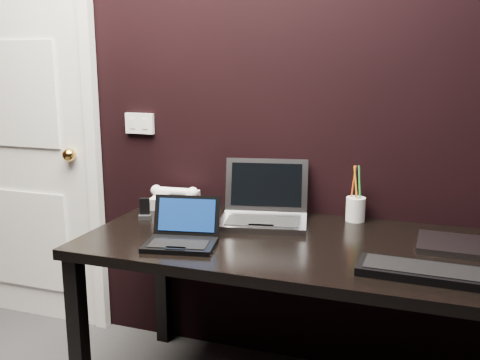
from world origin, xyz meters
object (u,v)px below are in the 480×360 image
(desk_phone, at_px, (175,199))
(pen_cup, at_px, (356,208))
(ext_keyboard, at_px, (433,273))
(door, at_px, (19,133))
(mobile_phone, at_px, (145,211))
(silver_laptop, at_px, (264,211))
(netbook, at_px, (182,236))
(closed_laptop, at_px, (465,246))
(desk, at_px, (303,260))

(desk_phone, relative_size, pen_cup, 0.98)
(ext_keyboard, xyz_separation_m, pen_cup, (-0.32, 0.55, 0.04))
(ext_keyboard, bearing_deg, door, 164.52)
(ext_keyboard, xyz_separation_m, mobile_phone, (-1.20, 0.28, 0.02))
(silver_laptop, height_order, ext_keyboard, silver_laptop)
(door, distance_m, netbook, 1.37)
(silver_laptop, relative_size, mobile_phone, 4.67)
(netbook, distance_m, pen_cup, 0.78)
(pen_cup, bearing_deg, desk_phone, -175.63)
(closed_laptop, xyz_separation_m, mobile_phone, (-1.31, -0.04, 0.02))
(netbook, relative_size, mobile_phone, 3.28)
(closed_laptop, height_order, pen_cup, pen_cup)
(desk, bearing_deg, ext_keyboard, -24.27)
(door, height_order, pen_cup, door)
(silver_laptop, distance_m, desk_phone, 0.47)
(door, relative_size, silver_laptop, 5.03)
(door, distance_m, desk, 1.73)
(desk_phone, bearing_deg, netbook, -61.10)
(pen_cup, bearing_deg, closed_laptop, -28.68)
(ext_keyboard, distance_m, pen_cup, 0.64)
(desk, distance_m, mobile_phone, 0.74)
(door, bearing_deg, desk, -12.82)
(door, bearing_deg, ext_keyboard, -15.48)
(door, distance_m, mobile_phone, 1.01)
(netbook, bearing_deg, desk, 23.77)
(closed_laptop, relative_size, desk_phone, 1.41)
(netbook, height_order, mobile_phone, netbook)
(silver_laptop, relative_size, closed_laptop, 1.26)
(mobile_phone, bearing_deg, silver_laptop, 13.27)
(door, height_order, closed_laptop, door)
(closed_laptop, bearing_deg, pen_cup, 151.32)
(netbook, xyz_separation_m, ext_keyboard, (0.89, -0.02, -0.02))
(desk, distance_m, pen_cup, 0.40)
(netbook, distance_m, closed_laptop, 1.05)
(mobile_phone, xyz_separation_m, pen_cup, (0.88, 0.27, 0.02))
(mobile_phone, relative_size, pen_cup, 0.37)
(closed_laptop, distance_m, mobile_phone, 1.31)
(ext_keyboard, xyz_separation_m, desk_phone, (-1.15, 0.49, 0.03))
(door, xyz_separation_m, pen_cup, (1.80, -0.03, -0.25))
(door, height_order, silver_laptop, door)
(netbook, relative_size, silver_laptop, 0.70)
(silver_laptop, bearing_deg, door, 172.69)
(door, xyz_separation_m, desk_phone, (0.97, -0.10, -0.26))
(ext_keyboard, height_order, closed_laptop, ext_keyboard)
(desk, xyz_separation_m, desk_phone, (-0.68, 0.28, 0.12))
(netbook, bearing_deg, ext_keyboard, -1.51)
(mobile_phone, bearing_deg, closed_laptop, 1.63)
(netbook, xyz_separation_m, desk_phone, (-0.26, 0.47, 0.01))
(netbook, xyz_separation_m, pen_cup, (0.57, 0.53, 0.02))
(door, bearing_deg, mobile_phone, -18.27)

